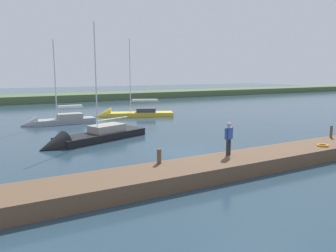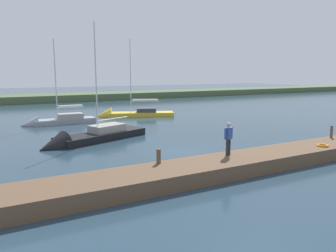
{
  "view_description": "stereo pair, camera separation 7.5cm",
  "coord_description": "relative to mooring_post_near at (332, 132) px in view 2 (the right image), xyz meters",
  "views": [
    {
      "loc": [
        10.77,
        16.93,
        4.96
      ],
      "look_at": [
        0.41,
        -1.68,
        1.47
      ],
      "focal_mm": 35.01,
      "sensor_mm": 36.0,
      "label": 1
    },
    {
      "loc": [
        10.71,
        16.97,
        4.96
      ],
      "look_at": [
        0.41,
        -1.68,
        1.47
      ],
      "focal_mm": 35.01,
      "sensor_mm": 36.0,
      "label": 2
    }
  ],
  "objects": [
    {
      "name": "mooring_post_near",
      "position": [
        0.0,
        0.0,
        0.0
      ],
      "size": [
        0.17,
        0.17,
        0.79
      ],
      "primitive_type": "cylinder",
      "color": "brown",
      "rests_on": "dock_pier"
    },
    {
      "name": "person_on_dock",
      "position": [
        8.95,
        0.36,
        0.6
      ],
      "size": [
        0.62,
        0.37,
        1.72
      ],
      "rotation": [
        0.0,
        0.0,
        5.07
      ],
      "color": "#28282D",
      "rests_on": "dock_pier"
    },
    {
      "name": "mooring_post_far",
      "position": [
        12.82,
        0.0,
        -0.05
      ],
      "size": [
        0.21,
        0.21,
        0.69
      ],
      "primitive_type": "cylinder",
      "color": "brown",
      "rests_on": "dock_pier"
    },
    {
      "name": "life_ring_buoy",
      "position": [
        2.77,
        1.4,
        -0.35
      ],
      "size": [
        0.66,
        0.66,
        0.1
      ],
      "primitive_type": "torus",
      "color": "orange",
      "rests_on": "dock_pier"
    },
    {
      "name": "sailboat_near_dock",
      "position": [
        13.57,
        -9.67,
        -0.99
      ],
      "size": [
        8.75,
        4.92,
        9.5
      ],
      "rotation": [
        0.0,
        0.0,
        0.36
      ],
      "color": "black",
      "rests_on": "ground_plane"
    },
    {
      "name": "sailboat_mid_channel",
      "position": [
        5.67,
        -21.35,
        -0.97
      ],
      "size": [
        8.93,
        5.08,
        9.6
      ],
      "rotation": [
        0.0,
        0.0,
        -0.38
      ],
      "color": "gold",
      "rests_on": "ground_plane"
    },
    {
      "name": "dock_pier",
      "position": [
        8.97,
        0.89,
        -0.75
      ],
      "size": [
        25.64,
        2.54,
        0.71
      ],
      "primitive_type": "cube",
      "color": "brown",
      "rests_on": "ground_plane"
    },
    {
      "name": "ground_plane",
      "position": [
        8.97,
        -3.63,
        -1.11
      ],
      "size": [
        200.0,
        200.0,
        0.0
      ],
      "primitive_type": "plane",
      "color": "#263D4C"
    },
    {
      "name": "far_shoreline",
      "position": [
        8.97,
        -46.49,
        -1.11
      ],
      "size": [
        180.0,
        8.0,
        2.4
      ],
      "primitive_type": "cube",
      "color": "#4C603D",
      "rests_on": "ground_plane"
    },
    {
      "name": "sailboat_inner_slip",
      "position": [
        14.12,
        -19.33,
        -0.91
      ],
      "size": [
        6.93,
        1.71,
        8.81
      ],
      "rotation": [
        0.0,
        0.0,
        0.0
      ],
      "color": "gray",
      "rests_on": "ground_plane"
    }
  ]
}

